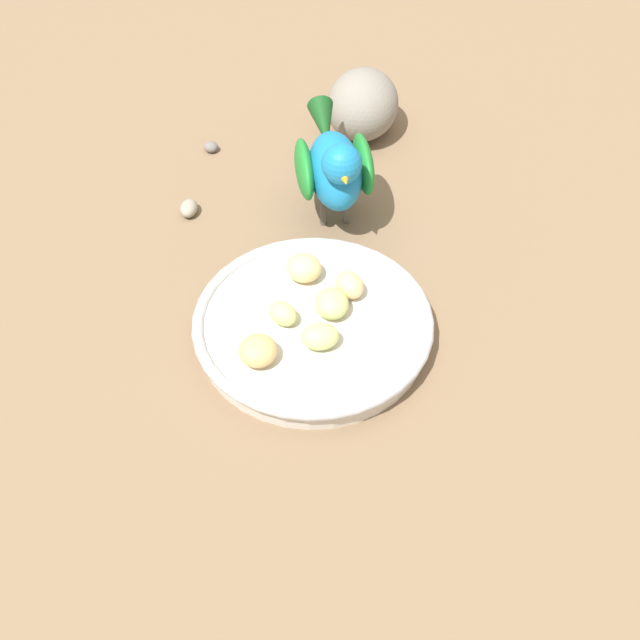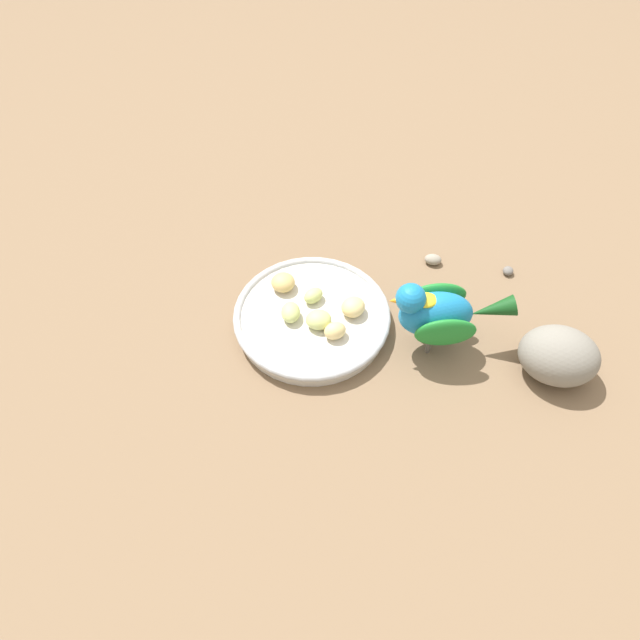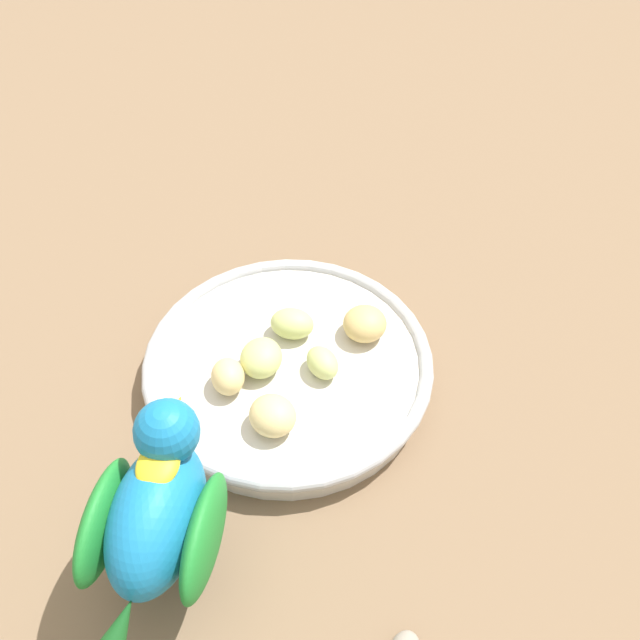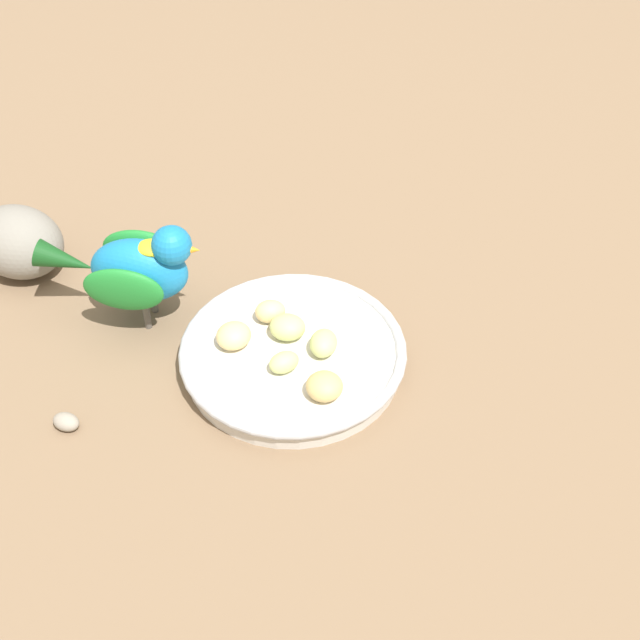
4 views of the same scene
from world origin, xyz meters
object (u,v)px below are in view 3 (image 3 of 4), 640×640
(feeding_bowl, at_px, (288,368))
(parrot, at_px, (154,519))
(apple_piece_1, at_px, (292,324))
(apple_piece_5, at_px, (228,375))
(apple_piece_3, at_px, (261,358))
(apple_piece_4, at_px, (365,324))
(apple_piece_2, at_px, (322,363))
(apple_piece_0, at_px, (273,416))

(feeding_bowl, relative_size, parrot, 1.28)
(feeding_bowl, bearing_deg, apple_piece_1, 171.91)
(apple_piece_5, relative_size, parrot, 0.18)
(apple_piece_3, height_order, parrot, parrot)
(apple_piece_4, bearing_deg, feeding_bowl, -66.86)
(feeding_bowl, relative_size, apple_piece_5, 7.26)
(apple_piece_1, height_order, parrot, parrot)
(apple_piece_1, bearing_deg, parrot, -25.01)
(apple_piece_2, xyz_separation_m, apple_piece_5, (0.01, -0.07, 0.00))
(feeding_bowl, height_order, apple_piece_3, apple_piece_3)
(apple_piece_3, relative_size, parrot, 0.21)
(apple_piece_1, height_order, apple_piece_4, apple_piece_4)
(feeding_bowl, xyz_separation_m, apple_piece_0, (0.05, -0.01, 0.02))
(apple_piece_2, relative_size, parrot, 0.17)
(apple_piece_3, bearing_deg, apple_piece_5, -58.89)
(feeding_bowl, bearing_deg, apple_piece_3, -78.30)
(apple_piece_2, distance_m, parrot, 0.17)
(apple_piece_0, xyz_separation_m, apple_piece_4, (-0.08, 0.07, -0.00))
(apple_piece_1, distance_m, apple_piece_3, 0.04)
(apple_piece_1, bearing_deg, apple_piece_0, -10.51)
(apple_piece_3, bearing_deg, feeding_bowl, 101.70)
(apple_piece_1, xyz_separation_m, parrot, (0.17, -0.08, 0.04))
(apple_piece_5, bearing_deg, apple_piece_3, 121.11)
(parrot, bearing_deg, feeding_bowl, -15.50)
(apple_piece_0, bearing_deg, apple_piece_1, 169.49)
(apple_piece_0, distance_m, parrot, 0.12)
(apple_piece_4, relative_size, parrot, 0.20)
(apple_piece_1, bearing_deg, apple_piece_5, -45.10)
(apple_piece_1, height_order, apple_piece_3, apple_piece_3)
(apple_piece_1, relative_size, apple_piece_5, 1.11)
(apple_piece_0, xyz_separation_m, parrot, (0.09, -0.07, 0.03))
(apple_piece_0, distance_m, apple_piece_5, 0.05)
(apple_piece_4, height_order, apple_piece_5, same)
(apple_piece_2, bearing_deg, apple_piece_0, -38.56)
(apple_piece_0, xyz_separation_m, apple_piece_1, (-0.08, 0.02, -0.00))
(apple_piece_1, xyz_separation_m, apple_piece_5, (0.05, -0.05, 0.00))
(feeding_bowl, bearing_deg, apple_piece_0, -11.75)
(apple_piece_1, xyz_separation_m, apple_piece_3, (0.03, -0.02, 0.00))
(apple_piece_0, bearing_deg, parrot, -35.90)
(feeding_bowl, xyz_separation_m, apple_piece_5, (0.02, -0.04, 0.02))
(apple_piece_0, height_order, apple_piece_4, same)
(apple_piece_4, bearing_deg, apple_piece_0, -41.23)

